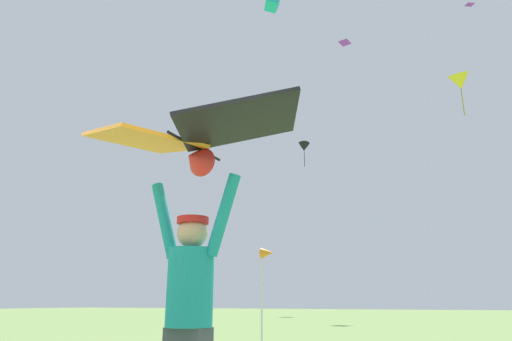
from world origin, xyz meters
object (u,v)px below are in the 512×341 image
at_px(kite_flyer_person, 189,310).
at_px(distant_kite_teal_mid_left, 273,2).
at_px(distant_kite_yellow_overhead_distant, 460,82).
at_px(distant_kite_purple_mid_right, 345,42).
at_px(marker_flag, 266,261).
at_px(held_stunt_kite, 190,138).
at_px(distant_kite_purple_high_left, 470,4).
at_px(distant_kite_black_far_center, 304,147).

relative_size(kite_flyer_person, distant_kite_teal_mid_left, 1.12).
relative_size(distant_kite_yellow_overhead_distant, distant_kite_purple_mid_right, 2.99).
relative_size(distant_kite_yellow_overhead_distant, marker_flag, 1.45).
distance_m(held_stunt_kite, distant_kite_purple_high_left, 32.26).
bearing_deg(held_stunt_kite, distant_kite_black_far_center, 106.29).
bearing_deg(marker_flag, held_stunt_kite, -71.95).
bearing_deg(distant_kite_black_far_center, distant_kite_purple_high_left, -27.11).
bearing_deg(marker_flag, kite_flyer_person, -71.71).
bearing_deg(distant_kite_yellow_overhead_distant, held_stunt_kite, -96.79).
xyz_separation_m(held_stunt_kite, distant_kite_purple_high_left, (4.45, 26.40, 17.98)).
height_order(kite_flyer_person, distant_kite_yellow_overhead_distant, distant_kite_yellow_overhead_distant).
bearing_deg(distant_kite_teal_mid_left, kite_flyer_person, -69.79).
bearing_deg(distant_kite_yellow_overhead_distant, kite_flyer_person, -96.81).
xyz_separation_m(kite_flyer_person, marker_flag, (-2.14, 6.48, 0.94)).
xyz_separation_m(distant_kite_yellow_overhead_distant, distant_kite_black_far_center, (-13.08, 6.64, -0.56)).
bearing_deg(kite_flyer_person, held_stunt_kite, -91.38).
distance_m(held_stunt_kite, distant_kite_black_far_center, 37.21).
bearing_deg(kite_flyer_person, distant_kite_teal_mid_left, 110.21).
relative_size(held_stunt_kite, distant_kite_purple_mid_right, 1.88).
relative_size(distant_kite_black_far_center, distant_kite_purple_mid_right, 2.21).
relative_size(held_stunt_kite, distant_kite_teal_mid_left, 1.15).
bearing_deg(distant_kite_purple_high_left, distant_kite_yellow_overhead_distant, 150.98).
xyz_separation_m(held_stunt_kite, distant_kite_purple_mid_right, (-4.35, 27.75, 18.16)).
xyz_separation_m(distant_kite_purple_mid_right, marker_flag, (2.21, -21.19, -18.51)).
bearing_deg(marker_flag, distant_kite_purple_high_left, 71.62).
bearing_deg(distant_kite_teal_mid_left, marker_flag, -69.01).
height_order(kite_flyer_person, distant_kite_teal_mid_left, distant_kite_teal_mid_left).
height_order(distant_kite_black_far_center, marker_flag, distant_kite_black_far_center).
height_order(held_stunt_kite, distant_kite_purple_mid_right, distant_kite_purple_mid_right).
relative_size(distant_kite_teal_mid_left, distant_kite_purple_high_left, 2.79).
height_order(kite_flyer_person, distant_kite_black_far_center, distant_kite_black_far_center).
relative_size(kite_flyer_person, marker_flag, 0.89).
bearing_deg(distant_kite_teal_mid_left, distant_kite_purple_high_left, 18.21).
bearing_deg(distant_kite_purple_mid_right, distant_kite_yellow_overhead_distant, -5.02).
xyz_separation_m(distant_kite_yellow_overhead_distant, marker_flag, (-5.36, -20.52, -13.14)).
bearing_deg(kite_flyer_person, distant_kite_black_far_center, 106.33).
height_order(distant_kite_purple_high_left, distant_kite_purple_mid_right, distant_kite_purple_mid_right).
height_order(kite_flyer_person, marker_flag, marker_flag).
height_order(distant_kite_purple_mid_right, marker_flag, distant_kite_purple_mid_right).
distance_m(distant_kite_purple_high_left, distant_kite_black_far_center, 17.08).
xyz_separation_m(kite_flyer_person, held_stunt_kite, (-0.00, -0.09, 1.29)).
distance_m(distant_kite_yellow_overhead_distant, distant_kite_purple_mid_right, 9.31).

